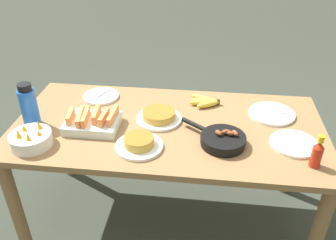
{
  "coord_description": "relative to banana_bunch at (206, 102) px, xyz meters",
  "views": [
    {
      "loc": [
        0.19,
        -1.62,
        1.79
      ],
      "look_at": [
        0.0,
        0.0,
        0.76
      ],
      "focal_mm": 38.0,
      "sensor_mm": 36.0,
      "label": 1
    }
  ],
  "objects": [
    {
      "name": "ground_plane",
      "position": [
        -0.2,
        -0.25,
        -0.75
      ],
      "size": [
        14.0,
        14.0,
        0.0
      ],
      "primitive_type": "plane",
      "color": "#383D33"
    },
    {
      "name": "dining_table",
      "position": [
        -0.2,
        -0.25,
        -0.11
      ],
      "size": [
        1.7,
        0.84,
        0.73
      ],
      "color": "olive",
      "rests_on": "ground_plane"
    },
    {
      "name": "banana_bunch",
      "position": [
        0.0,
        0.0,
        0.0
      ],
      "size": [
        0.19,
        0.18,
        0.04
      ],
      "color": "gold",
      "rests_on": "dining_table"
    },
    {
      "name": "melon_tray",
      "position": [
        -0.6,
        -0.33,
        0.02
      ],
      "size": [
        0.28,
        0.22,
        0.1
      ],
      "color": "silver",
      "rests_on": "dining_table"
    },
    {
      "name": "skillet",
      "position": [
        0.09,
        -0.4,
        0.01
      ],
      "size": [
        0.34,
        0.28,
        0.08
      ],
      "rotation": [
        0.0,
        0.0,
        2.51
      ],
      "color": "black",
      "rests_on": "dining_table"
    },
    {
      "name": "frittata_plate_center",
      "position": [
        -0.32,
        -0.48,
        0.01
      ],
      "size": [
        0.24,
        0.24,
        0.06
      ],
      "color": "white",
      "rests_on": "dining_table"
    },
    {
      "name": "frittata_plate_side",
      "position": [
        -0.26,
        -0.21,
        0.01
      ],
      "size": [
        0.25,
        0.25,
        0.06
      ],
      "color": "white",
      "rests_on": "dining_table"
    },
    {
      "name": "empty_plate_near_front",
      "position": [
        -0.65,
        0.01,
        -0.01
      ],
      "size": [
        0.22,
        0.22,
        0.02
      ],
      "color": "white",
      "rests_on": "dining_table"
    },
    {
      "name": "empty_plate_far_left",
      "position": [
        0.38,
        -0.08,
        -0.01
      ],
      "size": [
        0.26,
        0.26,
        0.02
      ],
      "color": "white",
      "rests_on": "dining_table"
    },
    {
      "name": "empty_plate_far_right",
      "position": [
        0.45,
        -0.36,
        -0.01
      ],
      "size": [
        0.24,
        0.24,
        0.02
      ],
      "color": "white",
      "rests_on": "dining_table"
    },
    {
      "name": "fruit_bowl_mango",
      "position": [
        -0.86,
        -0.52,
        0.02
      ],
      "size": [
        0.21,
        0.21,
        0.12
      ],
      "color": "white",
      "rests_on": "dining_table"
    },
    {
      "name": "water_bottle",
      "position": [
        -0.94,
        -0.33,
        0.1
      ],
      "size": [
        0.09,
        0.09,
        0.24
      ],
      "color": "blue",
      "rests_on": "dining_table"
    },
    {
      "name": "hot_sauce_bottle",
      "position": [
        0.51,
        -0.52,
        0.06
      ],
      "size": [
        0.05,
        0.05,
        0.17
      ],
      "color": "#B72814",
      "rests_on": "dining_table"
    }
  ]
}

